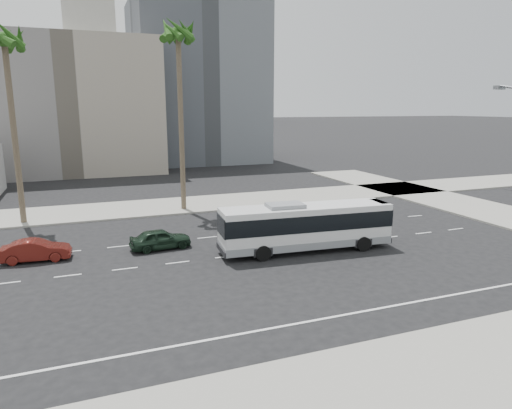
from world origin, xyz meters
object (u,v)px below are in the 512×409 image
car_a (160,239)px  palm_near (178,37)px  city_bus (306,225)px  car_b (36,250)px  palm_mid (4,44)px

car_a → palm_near: palm_near is taller
car_a → city_bus: bearing=-117.5°
car_b → palm_near: size_ratio=0.24×
palm_near → car_a: bearing=-109.7°
car_a → palm_mid: (-8.97, 10.27, 12.79)m
city_bus → car_b: size_ratio=2.84×
city_bus → palm_near: bearing=113.2°
car_b → palm_near: bearing=-43.1°
car_a → car_b: size_ratio=0.99×
city_bus → palm_near: size_ratio=0.69×
palm_mid → city_bus: bearing=-38.4°
palm_near → city_bus: bearing=-71.3°
car_b → palm_mid: size_ratio=0.26×
city_bus → car_a: size_ratio=2.87×
city_bus → palm_near: 19.81m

